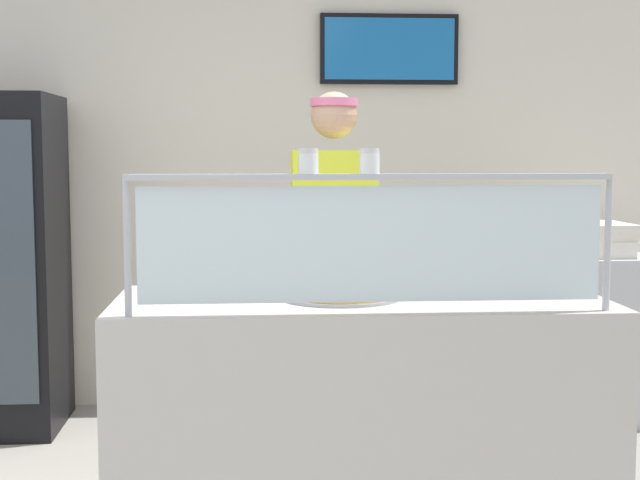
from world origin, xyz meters
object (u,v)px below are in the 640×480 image
object	(u,v)px
pepper_flake_shaker	(370,163)
pizza_box_stack	(589,239)
worker_figure	(335,260)
pizza_tray	(340,293)
parmesan_shaker	(308,163)
pizza_server	(343,288)

from	to	relation	value
pepper_flake_shaker	pizza_box_stack	distance (m)	2.42
pepper_flake_shaker	worker_figure	bearing A→B (deg)	91.17
pizza_tray	pizza_box_stack	world-z (taller)	pizza_box_stack
parmesan_shaker	pizza_box_stack	xyz separation A→B (m)	(1.67, 1.87, -0.45)
parmesan_shaker	pepper_flake_shaker	world-z (taller)	same
pizza_server	pepper_flake_shaker	size ratio (longest dim) A/B	3.29
parmesan_shaker	pepper_flake_shaker	distance (m)	0.20
pizza_server	pizza_box_stack	world-z (taller)	pizza_box_stack
pepper_flake_shaker	parmesan_shaker	bearing A→B (deg)	-180.00
pizza_server	worker_figure	size ratio (longest dim) A/B	0.16
pizza_server	pepper_flake_shaker	distance (m)	0.56
pizza_tray	pizza_server	world-z (taller)	pizza_server
parmesan_shaker	worker_figure	distance (m)	1.17
parmesan_shaker	pepper_flake_shaker	bearing A→B (deg)	0.00
pizza_tray	pizza_box_stack	size ratio (longest dim) A/B	1.04
pizza_tray	worker_figure	distance (m)	0.73
parmesan_shaker	worker_figure	xyz separation A→B (m)	(0.18, 1.06, -0.45)
pizza_server	parmesan_shaker	bearing A→B (deg)	-103.53
pepper_flake_shaker	pizza_box_stack	size ratio (longest dim) A/B	0.19
pizza_server	pizza_box_stack	distance (m)	2.19
pepper_flake_shaker	pizza_server	bearing A→B (deg)	100.82
pizza_tray	parmesan_shaker	bearing A→B (deg)	-112.72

